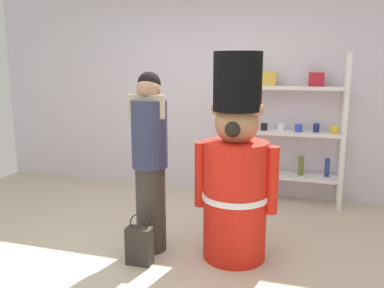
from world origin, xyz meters
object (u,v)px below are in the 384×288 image
object	(u,v)px
merchandise_shelf	(290,128)
shopping_bag	(139,245)
person_shopper	(150,159)
teddy_bear_guard	(236,172)

from	to	relation	value
merchandise_shelf	shopping_bag	world-z (taller)	merchandise_shelf
person_shopper	merchandise_shelf	bearing A→B (deg)	57.49
merchandise_shelf	person_shopper	distance (m)	2.04
merchandise_shelf	person_shopper	xyz separation A→B (m)	(-1.09, -1.72, -0.07)
merchandise_shelf	teddy_bear_guard	size ratio (longest dim) A/B	1.01
teddy_bear_guard	shopping_bag	bearing A→B (deg)	-153.68
person_shopper	teddy_bear_guard	bearing A→B (deg)	5.79
teddy_bear_guard	shopping_bag	distance (m)	1.02
merchandise_shelf	shopping_bag	bearing A→B (deg)	-118.39
shopping_bag	person_shopper	bearing A→B (deg)	91.86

